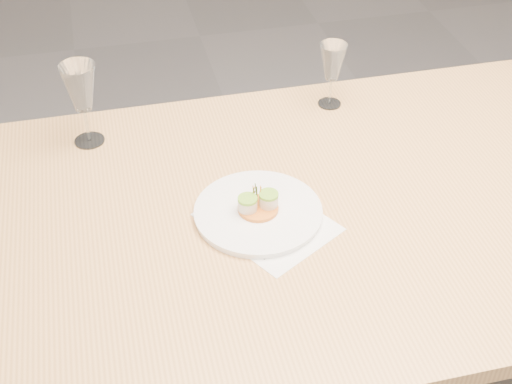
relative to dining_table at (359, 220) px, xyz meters
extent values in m
cube|color=tan|center=(0.00, 0.00, 0.05)|extent=(2.40, 1.00, 0.04)
cylinder|color=white|center=(-0.24, -0.01, 0.07)|extent=(0.28, 0.28, 0.01)
cylinder|color=white|center=(-0.24, -0.01, 0.08)|extent=(0.28, 0.28, 0.01)
cylinder|color=orange|center=(-0.24, -0.01, 0.09)|extent=(0.09, 0.09, 0.01)
cylinder|color=beige|center=(-0.27, -0.01, 0.10)|extent=(0.04, 0.04, 0.03)
cylinder|color=beige|center=(-0.22, 0.00, 0.10)|extent=(0.04, 0.04, 0.03)
cylinder|color=#8AC135|center=(-0.27, -0.01, 0.12)|extent=(0.04, 0.04, 0.01)
cylinder|color=#8AC135|center=(-0.22, 0.00, 0.12)|extent=(0.04, 0.04, 0.01)
cylinder|color=tan|center=(-0.19, -0.05, 0.08)|extent=(0.04, 0.04, 0.00)
cube|color=white|center=(-0.23, -0.03, 0.07)|extent=(0.32, 0.34, 0.00)
cube|color=black|center=(-0.29, 0.04, 0.07)|extent=(0.08, 0.05, 0.00)
cube|color=black|center=(-0.28, 0.02, 0.07)|extent=(0.12, 0.07, 0.00)
cube|color=black|center=(-0.26, -0.01, 0.07)|extent=(0.12, 0.07, 0.00)
cube|color=black|center=(-0.23, -0.06, 0.07)|extent=(0.12, 0.07, 0.00)
cube|color=black|center=(-0.22, -0.08, 0.07)|extent=(0.12, 0.07, 0.00)
cube|color=black|center=(-0.21, -0.11, 0.07)|extent=(0.12, 0.07, 0.00)
cylinder|color=white|center=(-0.59, 0.37, 0.07)|extent=(0.08, 0.08, 0.00)
cylinder|color=white|center=(-0.59, 0.37, 0.12)|extent=(0.01, 0.01, 0.09)
cone|color=white|center=(-0.59, 0.37, 0.22)|extent=(0.09, 0.09, 0.12)
cylinder|color=white|center=(0.05, 0.39, 0.07)|extent=(0.06, 0.06, 0.00)
cylinder|color=white|center=(0.05, 0.39, 0.11)|extent=(0.01, 0.01, 0.08)
cone|color=white|center=(0.05, 0.39, 0.20)|extent=(0.07, 0.07, 0.10)
camera|label=1|loc=(-0.52, -1.15, 1.10)|focal=50.00mm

